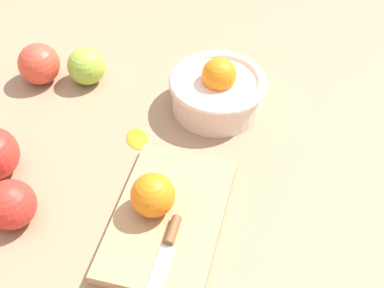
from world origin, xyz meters
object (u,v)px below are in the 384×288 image
(bowl, at_px, (218,90))
(knife, at_px, (166,251))
(apple_front_right_3, at_px, (11,205))
(apple_front_left_2, at_px, (86,66))
(orange_on_board, at_px, (153,195))
(cutting_board, at_px, (169,218))
(apple_front_left, at_px, (39,64))

(bowl, height_order, knife, bowl)
(knife, relative_size, apple_front_right_3, 2.13)
(knife, bearing_deg, apple_front_left_2, -153.59)
(bowl, distance_m, orange_on_board, 0.26)
(bowl, height_order, orange_on_board, bowl)
(cutting_board, distance_m, knife, 0.07)
(bowl, height_order, cutting_board, bowl)
(orange_on_board, height_order, apple_front_right_3, orange_on_board)
(orange_on_board, bearing_deg, apple_front_right_3, -84.29)
(apple_front_right_3, distance_m, apple_front_left_2, 0.32)
(knife, bearing_deg, orange_on_board, -160.76)
(cutting_board, height_order, apple_front_right_3, apple_front_right_3)
(bowl, xyz_separation_m, orange_on_board, (0.25, -0.08, 0.01))
(cutting_board, relative_size, apple_front_right_3, 3.39)
(apple_front_left, bearing_deg, cutting_board, 41.42)
(bowl, height_order, apple_front_left, bowl)
(orange_on_board, bearing_deg, apple_front_left_2, -151.99)
(bowl, xyz_separation_m, cutting_board, (0.25, -0.06, -0.03))
(bowl, xyz_separation_m, knife, (0.32, -0.06, -0.02))
(apple_front_left, bearing_deg, knife, 36.39)
(cutting_board, distance_m, apple_front_left_2, 0.36)
(apple_front_left_2, bearing_deg, knife, 26.41)
(cutting_board, bearing_deg, apple_front_left_2, -149.47)
(bowl, bearing_deg, knife, -10.24)
(apple_front_right_3, bearing_deg, apple_front_left_2, 172.69)
(apple_front_left, distance_m, apple_front_left_2, 0.09)
(knife, relative_size, apple_front_left_2, 2.22)
(cutting_board, bearing_deg, apple_front_right_3, -86.90)
(cutting_board, bearing_deg, knife, 2.80)
(bowl, relative_size, orange_on_board, 2.64)
(cutting_board, height_order, orange_on_board, orange_on_board)
(cutting_board, height_order, apple_front_left_2, apple_front_left_2)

